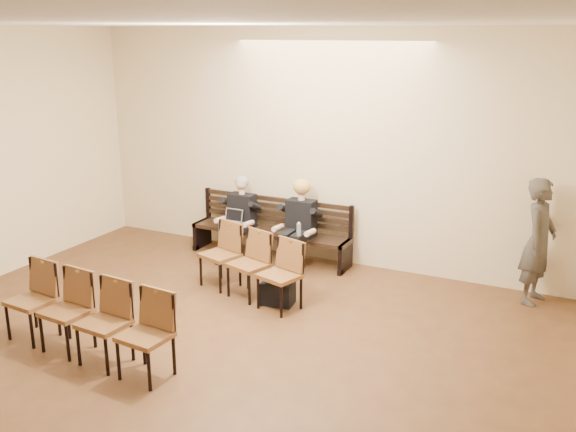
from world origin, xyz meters
name	(u,v)px	position (x,y,z in m)	size (l,w,h in m)	color
ground	(110,431)	(0.00, 0.00, 0.00)	(10.00, 10.00, 0.00)	brown
room_walls	(148,136)	(0.00, 0.79, 2.54)	(8.02, 10.01, 3.51)	beige
bench	(270,244)	(-0.82, 4.65, 0.23)	(2.60, 0.90, 0.45)	black
seated_man	(239,219)	(-1.30, 4.53, 0.61)	(0.51, 0.70, 1.22)	black
seated_woman	(298,227)	(-0.28, 4.53, 0.62)	(0.53, 0.73, 1.23)	black
laptop	(230,225)	(-1.35, 4.33, 0.56)	(0.30, 0.24, 0.22)	silver
water_bottle	(299,238)	(-0.13, 4.24, 0.55)	(0.06, 0.06, 0.21)	silver
bag	(278,293)	(0.08, 3.14, 0.15)	(0.41, 0.28, 0.30)	black
passerby	(540,232)	(3.06, 4.69, 0.96)	(0.70, 0.46, 1.91)	#3C3731
chair_row_front	(248,265)	(-0.37, 3.18, 0.45)	(1.61, 0.49, 0.90)	brown
chair_row_back	(85,318)	(-1.16, 0.97, 0.45)	(2.21, 0.50, 0.91)	brown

